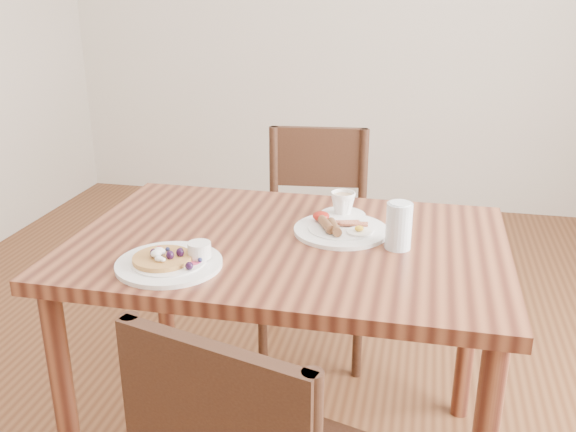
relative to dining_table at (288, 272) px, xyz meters
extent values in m
cube|color=brown|center=(0.00, 0.00, 0.08)|extent=(1.20, 0.80, 0.04)
cylinder|color=brown|center=(-0.54, -0.34, -0.30)|extent=(0.06, 0.06, 0.71)
cylinder|color=brown|center=(0.54, 0.34, -0.30)|extent=(0.06, 0.06, 0.71)
cylinder|color=brown|center=(-0.54, 0.34, -0.30)|extent=(0.06, 0.06, 0.71)
cylinder|color=#3A2215|center=(-0.13, -0.70, 0.01)|extent=(0.04, 0.04, 0.43)
cube|color=#3A2215|center=(0.04, -0.76, 0.11)|extent=(0.37, 0.13, 0.24)
cube|color=#3A2215|center=(-0.04, 0.65, -0.20)|extent=(0.46, 0.46, 0.04)
cylinder|color=#3A2215|center=(-0.20, 0.45, -0.44)|extent=(0.04, 0.04, 0.43)
cylinder|color=#3A2215|center=(0.16, 0.49, -0.44)|extent=(0.04, 0.04, 0.43)
cylinder|color=#3A2215|center=(-0.24, 0.81, -0.44)|extent=(0.04, 0.04, 0.43)
cylinder|color=#3A2215|center=(0.12, 0.85, -0.44)|extent=(0.04, 0.04, 0.43)
cylinder|color=#3A2215|center=(0.12, 0.85, 0.01)|extent=(0.04, 0.04, 0.43)
cylinder|color=#3A2215|center=(-0.24, 0.81, 0.01)|extent=(0.04, 0.04, 0.43)
cube|color=#3A2215|center=(-0.06, 0.84, 0.11)|extent=(0.38, 0.07, 0.24)
cylinder|color=white|center=(-0.26, -0.24, 0.10)|extent=(0.27, 0.27, 0.01)
cylinder|color=white|center=(-0.26, -0.24, 0.11)|extent=(0.19, 0.19, 0.01)
cylinder|color=#B22D59|center=(-0.21, -0.23, 0.12)|extent=(0.07, 0.07, 0.00)
cylinder|color=#C68C47|center=(-0.27, -0.24, 0.12)|extent=(0.15, 0.15, 0.01)
ellipsoid|color=white|center=(-0.28, -0.25, 0.14)|extent=(0.03, 0.03, 0.02)
ellipsoid|color=white|center=(-0.26, -0.27, 0.13)|extent=(0.02, 0.02, 0.01)
cylinder|color=white|center=(-0.19, -0.20, 0.13)|extent=(0.06, 0.06, 0.04)
cylinder|color=#591E07|center=(-0.19, -0.20, 0.15)|extent=(0.05, 0.05, 0.00)
sphere|color=black|center=(-0.24, -0.23, 0.14)|extent=(0.02, 0.02, 0.02)
sphere|color=#1E234C|center=(-0.24, -0.20, 0.13)|extent=(0.01, 0.01, 0.01)
sphere|color=#1E234C|center=(-0.27, -0.19, 0.13)|extent=(0.01, 0.01, 0.01)
sphere|color=#B21938|center=(-0.28, -0.22, 0.13)|extent=(0.02, 0.02, 0.02)
sphere|color=black|center=(-0.29, -0.24, 0.14)|extent=(0.02, 0.02, 0.02)
sphere|color=#1E234C|center=(-0.27, -0.26, 0.13)|extent=(0.01, 0.01, 0.01)
sphere|color=black|center=(-0.25, -0.24, 0.14)|extent=(0.02, 0.02, 0.02)
sphere|color=#1E234C|center=(-0.19, -0.28, 0.12)|extent=(0.01, 0.01, 0.01)
sphere|color=#B21938|center=(-0.18, -0.24, 0.12)|extent=(0.01, 0.01, 0.01)
sphere|color=black|center=(-0.18, -0.20, 0.12)|extent=(0.02, 0.02, 0.02)
cylinder|color=white|center=(0.14, 0.08, 0.10)|extent=(0.27, 0.27, 0.01)
cylinder|color=white|center=(0.14, 0.08, 0.11)|extent=(0.19, 0.19, 0.01)
cylinder|color=brown|center=(0.10, 0.06, 0.13)|extent=(0.06, 0.10, 0.03)
cylinder|color=brown|center=(0.12, 0.05, 0.13)|extent=(0.06, 0.10, 0.03)
cube|color=maroon|center=(0.15, 0.11, 0.12)|extent=(0.08, 0.04, 0.01)
cube|color=maroon|center=(0.17, 0.10, 0.12)|extent=(0.08, 0.03, 0.01)
cylinder|color=white|center=(0.19, 0.05, 0.12)|extent=(0.07, 0.07, 0.00)
ellipsoid|color=yellow|center=(0.19, 0.05, 0.13)|extent=(0.03, 0.03, 0.01)
ellipsoid|color=#A5190F|center=(0.07, 0.12, 0.13)|extent=(0.05, 0.05, 0.03)
cylinder|color=white|center=(0.12, 0.21, 0.10)|extent=(0.14, 0.14, 0.01)
imported|color=white|center=(0.12, 0.21, 0.14)|extent=(0.08, 0.08, 0.07)
cylinder|color=tan|center=(0.12, 0.21, 0.17)|extent=(0.07, 0.07, 0.00)
cylinder|color=silver|center=(0.30, 0.01, 0.16)|extent=(0.07, 0.07, 0.13)
camera|label=1|loc=(0.36, -1.61, 0.79)|focal=40.00mm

